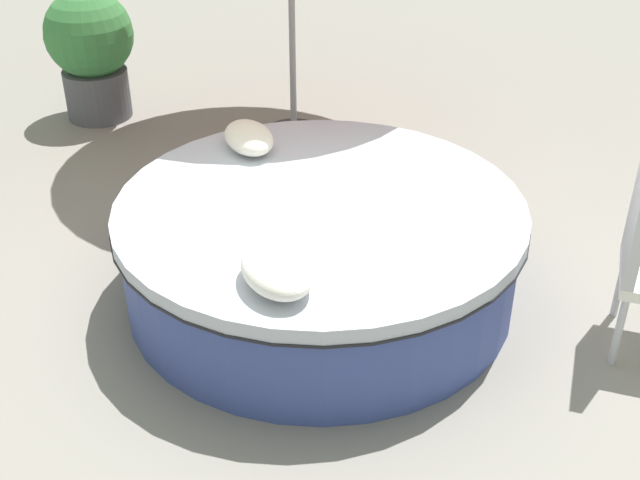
{
  "coord_description": "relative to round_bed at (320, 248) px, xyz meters",
  "views": [
    {
      "loc": [
        -3.61,
        1.55,
        2.79
      ],
      "look_at": [
        0.0,
        0.0,
        0.36
      ],
      "focal_mm": 45.91,
      "sensor_mm": 36.0,
      "label": 1
    }
  ],
  "objects": [
    {
      "name": "ground_plane",
      "position": [
        0.0,
        0.0,
        -0.31
      ],
      "size": [
        16.0,
        16.0,
        0.0
      ],
      "primitive_type": "plane",
      "color": "gray"
    },
    {
      "name": "round_bed",
      "position": [
        0.0,
        0.0,
        0.0
      ],
      "size": [
        2.29,
        2.29,
        0.6
      ],
      "color": "#38478C",
      "rests_on": "ground_plane"
    },
    {
      "name": "throw_pillow_0",
      "position": [
        0.8,
        0.14,
        0.37
      ],
      "size": [
        0.44,
        0.28,
        0.16
      ],
      "primitive_type": "ellipsoid",
      "color": "silver",
      "rests_on": "round_bed"
    },
    {
      "name": "throw_pillow_1",
      "position": [
        -0.64,
        0.49,
        0.38
      ],
      "size": [
        0.48,
        0.32,
        0.17
      ],
      "primitive_type": "ellipsoid",
      "color": "white",
      "rests_on": "round_bed"
    },
    {
      "name": "planter",
      "position": [
        3.14,
        0.7,
        0.29
      ],
      "size": [
        0.72,
        0.72,
        1.08
      ],
      "color": "#4C4C51",
      "rests_on": "ground_plane"
    }
  ]
}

